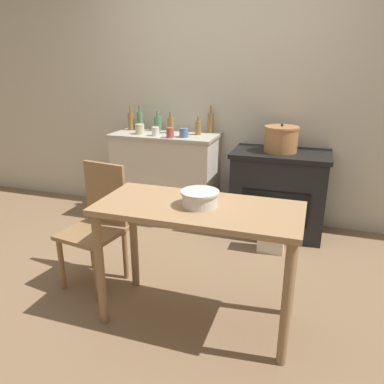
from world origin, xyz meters
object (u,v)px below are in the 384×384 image
object	(u,v)px
mixing_bowl_large	(200,198)
cup_mid_right	(140,129)
bottle_center_right	(198,128)
cup_right	(155,131)
stove	(278,192)
flour_sack	(272,230)
bottle_center	(158,123)
cup_end_right	(184,133)
work_table	(198,226)
stock_pot	(281,139)
cup_far_right	(170,133)
bottle_mid_left	(171,125)
bottle_left	(131,121)
chair	(98,222)
bottle_far_left	(211,123)
bottle_center_left	(140,120)

from	to	relation	value
mixing_bowl_large	cup_mid_right	world-z (taller)	cup_mid_right
bottle_center_right	cup_mid_right	bearing A→B (deg)	-165.00
cup_right	stove	bearing A→B (deg)	7.07
flour_sack	bottle_center	size ratio (longest dim) A/B	1.93
bottle_center_right	cup_end_right	xyz separation A→B (m)	(-0.09, -0.17, -0.03)
flour_sack	bottle_center	bearing A→B (deg)	156.81
work_table	stock_pot	distance (m)	1.59
cup_far_right	cup_end_right	distance (m)	0.13
bottle_mid_left	bottle_center_right	xyz separation A→B (m)	(0.29, 0.00, -0.01)
bottle_center	bottle_left	bearing A→B (deg)	-172.97
stock_pot	work_table	bearing A→B (deg)	-101.72
chair	bottle_center_right	world-z (taller)	bottle_center_right
mixing_bowl_large	bottle_left	xyz separation A→B (m)	(-1.27, 1.63, 0.17)
flour_sack	bottle_left	size ratio (longest dim) A/B	1.56
cup_right	cup_far_right	distance (m)	0.18
bottle_far_left	bottle_center	xyz separation A→B (m)	(-0.56, -0.06, -0.02)
chair	mixing_bowl_large	xyz separation A→B (m)	(0.86, -0.22, 0.37)
mixing_bowl_large	bottle_mid_left	distance (m)	1.78
stove	work_table	world-z (taller)	stove
chair	cup_far_right	world-z (taller)	cup_far_right
work_table	bottle_center_right	bearing A→B (deg)	107.61
bottle_mid_left	bottle_far_left	bearing A→B (deg)	20.70
mixing_bowl_large	bottle_center_right	bearing A→B (deg)	107.91
work_table	bottle_left	bearing A→B (deg)	127.89
bottle_center_right	stove	bearing A→B (deg)	-2.85
chair	stock_pot	world-z (taller)	stock_pot
chair	bottle_center_right	bearing A→B (deg)	84.36
flour_sack	bottle_mid_left	distance (m)	1.47
cup_mid_right	cup_right	world-z (taller)	cup_mid_right
work_table	mixing_bowl_large	bearing A→B (deg)	-0.58
work_table	bottle_center_left	xyz separation A→B (m)	(-1.17, 1.64, 0.35)
stove	cup_mid_right	bearing A→B (deg)	-175.50
bottle_center	cup_far_right	xyz separation A→B (m)	(0.27, -0.32, -0.03)
flour_sack	bottle_far_left	world-z (taller)	bottle_far_left
bottle_left	cup_end_right	size ratio (longest dim) A/B	2.89
bottle_center_right	cup_far_right	distance (m)	0.32
work_table	cup_mid_right	size ratio (longest dim) A/B	12.32
mixing_bowl_large	cup_end_right	world-z (taller)	cup_end_right
mixing_bowl_large	bottle_center	world-z (taller)	bottle_center
bottle_center_left	cup_far_right	bearing A→B (deg)	-33.41
cup_right	bottle_mid_left	bearing A→B (deg)	65.70
work_table	bottle_left	world-z (taller)	bottle_left
stove	bottle_center_left	distance (m)	1.62
bottle_far_left	bottle_center	distance (m)	0.56
work_table	bottle_center	world-z (taller)	bottle_center
mixing_bowl_large	bottle_center_right	distance (m)	1.67
bottle_center	cup_right	bearing A→B (deg)	-71.42
stove	cup_right	distance (m)	1.34
work_table	cup_right	world-z (taller)	cup_right
stove	cup_end_right	xyz separation A→B (m)	(-0.92, -0.13, 0.55)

